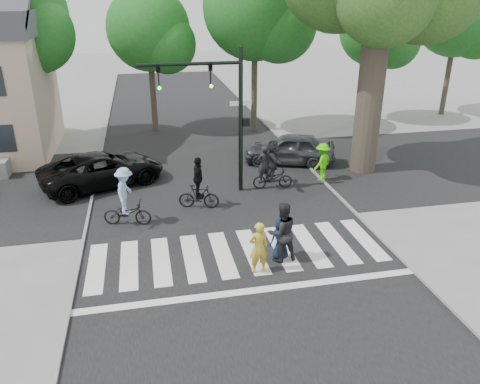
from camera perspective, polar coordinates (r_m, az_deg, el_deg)
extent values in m
plane|color=gray|center=(14.71, 0.50, -9.33)|extent=(120.00, 120.00, 0.00)
cube|color=black|center=(19.04, -2.71, -1.40)|extent=(10.00, 70.00, 0.01)
cube|color=black|center=(21.78, -3.99, 1.80)|extent=(70.00, 10.00, 0.01)
cube|color=gray|center=(18.98, -17.94, -2.51)|extent=(0.10, 70.00, 0.10)
cube|color=gray|center=(20.35, 11.46, -0.05)|extent=(0.10, 70.00, 0.10)
cube|color=silver|center=(15.41, -17.12, -8.79)|extent=(0.55, 3.00, 0.01)
cube|color=silver|center=(15.33, -13.37, -8.54)|extent=(0.55, 3.00, 0.01)
cube|color=silver|center=(15.31, -9.60, -8.25)|extent=(0.55, 3.00, 0.01)
cube|color=silver|center=(15.35, -5.84, -7.92)|extent=(0.55, 3.00, 0.01)
cube|color=silver|center=(15.46, -2.12, -7.56)|extent=(0.55, 3.00, 0.01)
cube|color=silver|center=(15.63, 1.52, -7.18)|extent=(0.55, 3.00, 0.01)
cube|color=silver|center=(15.86, 5.06, -6.79)|extent=(0.55, 3.00, 0.01)
cube|color=silver|center=(16.16, 8.48, -6.38)|extent=(0.55, 3.00, 0.01)
cube|color=silver|center=(16.50, 11.76, -5.96)|extent=(0.55, 3.00, 0.01)
cube|color=silver|center=(16.90, 14.90, -5.55)|extent=(0.55, 3.00, 0.01)
cube|color=silver|center=(13.73, 1.59, -11.93)|extent=(10.00, 0.30, 0.01)
cylinder|color=black|center=(19.36, 0.08, 8.45)|extent=(0.18, 0.18, 6.00)
cylinder|color=black|center=(18.59, -6.18, 15.26)|extent=(4.00, 0.14, 0.14)
imported|color=black|center=(18.75, -3.61, 14.02)|extent=(0.16, 0.20, 1.00)
sphere|color=#19E533|center=(18.70, -3.53, 12.76)|extent=(0.14, 0.14, 0.14)
imported|color=black|center=(18.57, -9.90, 13.65)|extent=(0.16, 0.20, 1.00)
sphere|color=#19E533|center=(18.52, -9.80, 12.37)|extent=(0.14, 0.14, 0.14)
cube|color=black|center=(19.40, 0.73, 8.49)|extent=(0.28, 0.18, 0.30)
cube|color=#FF660C|center=(19.43, 1.05, 8.50)|extent=(0.02, 0.14, 0.20)
cube|color=white|center=(19.17, 0.09, 10.77)|extent=(0.90, 0.04, 0.18)
cylinder|color=brown|center=(22.54, 15.54, 11.02)|extent=(1.20, 1.20, 7.00)
cylinder|color=brown|center=(22.12, 17.37, 18.50)|extent=(1.29, 1.74, 2.93)
cylinder|color=brown|center=(28.92, -24.86, 11.70)|extent=(0.36, 0.36, 6.44)
sphere|color=#1D6321|center=(28.56, -26.15, 18.91)|extent=(5.80, 5.80, 5.80)
sphere|color=#1D6321|center=(27.52, -23.77, 17.26)|extent=(4.06, 4.06, 4.06)
cylinder|color=brown|center=(29.38, -10.62, 12.71)|extent=(0.36, 0.36, 5.60)
sphere|color=#1D6321|center=(29.00, -11.10, 18.93)|extent=(4.80, 4.80, 4.80)
sphere|color=#1D6321|center=(28.38, -8.90, 17.37)|extent=(3.36, 3.36, 3.36)
cylinder|color=brown|center=(28.78, 1.76, 14.00)|extent=(0.36, 0.36, 6.72)
sphere|color=#1D6321|center=(28.43, 1.86, 21.66)|extent=(6.00, 6.00, 6.00)
sphere|color=#1D6321|center=(27.91, 4.84, 19.60)|extent=(4.20, 4.20, 4.20)
cylinder|color=brown|center=(32.40, 15.67, 13.08)|extent=(0.36, 0.36, 5.46)
sphere|color=#1D6321|center=(32.06, 16.29, 18.56)|extent=(4.60, 4.60, 4.60)
sphere|color=#1D6321|center=(31.95, 18.24, 16.92)|extent=(3.22, 3.22, 3.22)
cylinder|color=brown|center=(35.96, 24.09, 13.45)|extent=(0.36, 0.36, 6.16)
sphere|color=#1D6321|center=(35.66, 25.04, 18.99)|extent=(5.40, 5.40, 5.40)
sphere|color=#1D6321|center=(35.70, 27.03, 17.23)|extent=(3.78, 3.78, 3.78)
cube|color=black|center=(24.30, -26.88, 5.81)|extent=(1.00, 0.06, 1.30)
imported|color=gold|center=(14.15, 2.27, -6.78)|extent=(0.65, 0.47, 1.68)
imported|color=#0C1A32|center=(14.95, 4.96, -5.64)|extent=(0.79, 0.61, 1.44)
imported|color=black|center=(14.74, 5.14, -4.90)|extent=(1.07, 0.89, 1.99)
imported|color=black|center=(17.63, -13.58, -2.52)|extent=(1.84, 1.00, 0.92)
imported|color=#8AA9D9|center=(17.28, -13.85, 0.12)|extent=(0.90, 1.26, 1.76)
imported|color=black|center=(18.54, -5.04, -0.55)|extent=(1.68, 0.87, 0.97)
imported|color=black|center=(18.24, -5.13, 1.72)|extent=(0.65, 1.05, 1.67)
imported|color=black|center=(20.42, 3.99, 1.67)|extent=(1.77, 0.76, 0.90)
imported|color=black|center=(20.13, 4.06, 3.96)|extent=(0.66, 1.64, 1.73)
imported|color=black|center=(21.47, -16.41, 2.67)|extent=(5.89, 4.36, 1.49)
imported|color=#34353A|center=(23.49, 6.03, 5.29)|extent=(4.83, 3.18, 1.53)
imported|color=#41DB06|center=(21.48, 10.00, 3.64)|extent=(1.28, 1.19, 1.73)
imported|color=black|center=(20.94, 2.92, 3.39)|extent=(0.69, 0.53, 1.69)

